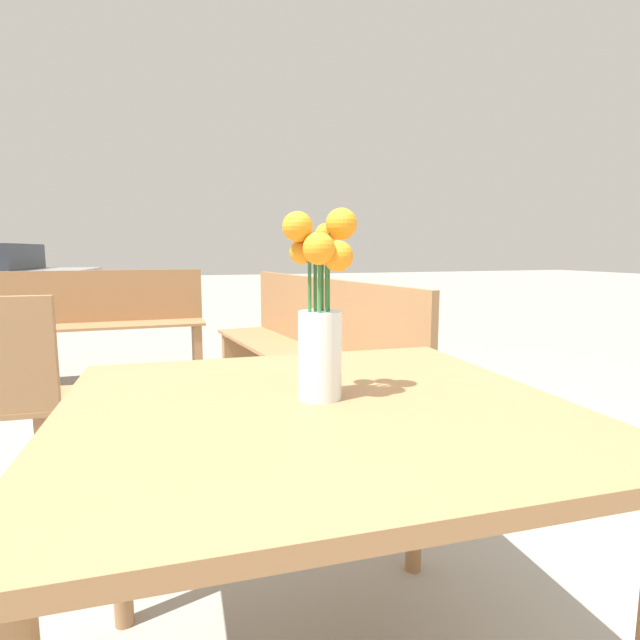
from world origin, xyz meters
name	(u,v)px	position (x,y,z in m)	size (l,w,h in m)	color
table_front	(316,443)	(0.00, 0.00, 0.62)	(1.02, 0.96, 0.70)	#9E7047
flower_vase	(320,317)	(0.02, 0.02, 0.87)	(0.15, 0.14, 0.38)	silver
bench_middle	(309,346)	(0.51, 1.68, 0.48)	(0.62, 1.95, 0.85)	#9E7047
bench_far	(97,322)	(-0.71, 3.20, 0.46)	(1.59, 0.37, 0.85)	#9E7047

